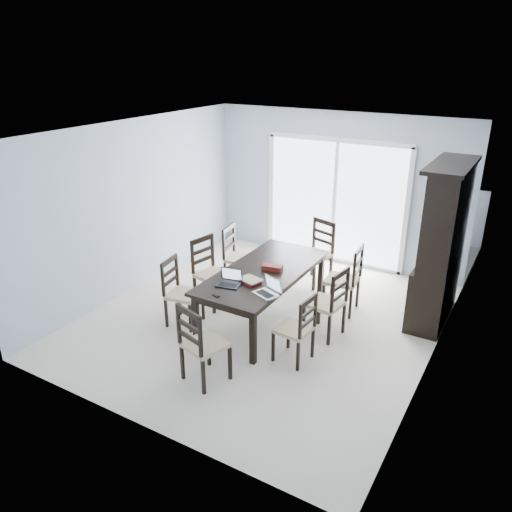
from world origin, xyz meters
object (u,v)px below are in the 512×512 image
Objects in this scene: chair_end_near at (198,337)px; hot_tub at (312,213)px; chair_right_mid at (332,296)px; chair_right_near at (300,322)px; laptop_dark at (228,282)px; laptop_silver at (266,291)px; chair_end_far at (318,245)px; chair_left_near at (177,285)px; chair_left_far at (235,250)px; chair_right_far at (349,272)px; china_hutch at (441,247)px; cell_phone at (216,295)px; dining_table at (264,275)px; chair_left_mid at (208,264)px; game_box at (272,267)px.

hot_tub is at bearing 116.28° from chair_end_near.
chair_end_near is at bearing 159.63° from chair_right_mid.
hot_tub is at bearing 27.83° from chair_right_near.
laptop_silver is (0.54, 0.01, 0.00)m from laptop_dark.
chair_end_far reaches higher than hot_tub.
chair_left_far is (0.02, 1.42, 0.02)m from chair_left_near.
chair_end_far is (1.10, 2.20, 0.05)m from chair_left_near.
china_hutch is at bearing -73.19° from chair_right_far.
dining_table is at bearing 99.28° from cell_phone.
dining_table is 2.03× the size of chair_left_near.
chair_left_mid reaches higher than laptop_silver.
chair_right_mid is 0.97× the size of chair_right_far.
china_hutch reaches higher than chair_left_mid.
chair_right_far is 1.08m from chair_end_far.
chair_right_mid reaches higher than hot_tub.
dining_table is 1.54m from chair_end_far.
chair_right_near is 3.15× the size of laptop_dark.
chair_end_far is 2.51m from cell_phone.
chair_left_far is 1.90m from cell_phone.
chair_end_near reaches higher than chair_left_near.
dining_table is 1.88× the size of chair_left_mid.
hot_tub is (-0.88, 3.52, -0.21)m from dining_table.
china_hutch reaches higher than dining_table.
chair_left_near is 1.06× the size of chair_right_near.
laptop_silver is 0.76m from game_box.
chair_right_far reaches higher than dining_table.
chair_right_far is at bearing 123.62° from chair_left_mid.
dining_table is at bearing 115.50° from chair_left_near.
chair_right_far is 1.02× the size of chair_end_near.
laptop_dark is at bearing -139.07° from china_hutch.
chair_left_far is at bearing 141.35° from dining_table.
hot_tub is at bearing -45.02° from chair_end_far.
chair_end_far reaches higher than chair_left_far.
chair_right_far is at bearing 83.53° from chair_left_far.
laptop_silver is at bearing -67.44° from game_box.
chair_left_mid is 3.58× the size of laptop_dark.
laptop_dark is 0.54m from laptop_silver.
chair_right_far is at bearing 155.45° from chair_end_far.
laptop_dark is at bearing 119.54° from chair_end_near.
chair_right_far is at bearing 86.70° from chair_end_near.
chair_left_mid reaches higher than chair_right_far.
chair_end_near is at bearing 15.42° from chair_left_far.
chair_left_far reaches higher than chair_right_near.
chair_end_near is at bearing 107.18° from chair_end_far.
china_hutch is 6.25× the size of laptop_silver.
chair_left_near reaches higher than dining_table.
chair_right_mid reaches higher than game_box.
chair_end_near is 4.19× the size of game_box.
chair_left_near is 1.37m from laptop_silver.
chair_right_mid is 0.95× the size of chair_end_far.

